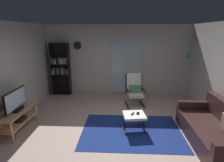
{
  "coord_description": "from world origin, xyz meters",
  "views": [
    {
      "loc": [
        0.11,
        -3.87,
        2.34
      ],
      "look_at": [
        -0.12,
        0.87,
        1.04
      ],
      "focal_mm": 28.81,
      "sensor_mm": 36.0,
      "label": 1
    }
  ],
  "objects": [
    {
      "name": "tv_stand",
      "position": [
        -2.36,
        -0.01,
        0.34
      ],
      "size": [
        0.45,
        1.23,
        0.52
      ],
      "color": "tan",
      "rests_on": "ground"
    },
    {
      "name": "ottoman",
      "position": [
        0.46,
        0.12,
        0.34
      ],
      "size": [
        0.58,
        0.55,
        0.41
      ],
      "color": "white",
      "rests_on": "ground"
    },
    {
      "name": "leather_sofa",
      "position": [
        2.15,
        -0.36,
        0.3
      ],
      "size": [
        0.92,
        1.99,
        0.86
      ],
      "color": "#34201E",
      "rests_on": "ground"
    },
    {
      "name": "tv_remote",
      "position": [
        0.42,
        0.12,
        0.42
      ],
      "size": [
        0.09,
        0.15,
        0.02
      ],
      "primitive_type": "cube",
      "rotation": [
        0.0,
        0.0,
        -0.37
      ],
      "color": "black",
      "rests_on": "ottoman"
    },
    {
      "name": "wall_back",
      "position": [
        0.0,
        2.9,
        1.3
      ],
      "size": [
        5.6,
        0.06,
        2.6
      ],
      "primitive_type": "cube",
      "color": "beige",
      "rests_on": "ground"
    },
    {
      "name": "television",
      "position": [
        -2.36,
        -0.02,
        0.76
      ],
      "size": [
        0.2,
        0.85,
        0.51
      ],
      "color": "black",
      "rests_on": "tv_stand"
    },
    {
      "name": "ground_plane",
      "position": [
        0.0,
        0.0,
        0.0
      ],
      "size": [
        7.02,
        7.02,
        0.0
      ],
      "primitive_type": "plane",
      "color": "#B69A90"
    },
    {
      "name": "glass_door_panel",
      "position": [
        0.31,
        2.83,
        1.05
      ],
      "size": [
        1.1,
        0.01,
        2.0
      ],
      "primitive_type": "cube",
      "color": "silver"
    },
    {
      "name": "area_rug",
      "position": [
        0.4,
        0.05,
        0.0
      ],
      "size": [
        2.39,
        1.69,
        0.01
      ],
      "primitive_type": "cube",
      "color": "navy",
      "rests_on": "ground"
    },
    {
      "name": "wall_clock",
      "position": [
        -1.5,
        2.82,
        1.85
      ],
      "size": [
        0.29,
        0.03,
        0.29
      ],
      "color": "silver"
    },
    {
      "name": "lounge_armchair",
      "position": [
        0.58,
        1.77,
        0.53
      ],
      "size": [
        0.64,
        0.72,
        1.02
      ],
      "color": "black",
      "rests_on": "ground"
    },
    {
      "name": "cell_phone",
      "position": [
        0.55,
        0.17,
        0.42
      ],
      "size": [
        0.09,
        0.15,
        0.01
      ],
      "primitive_type": "cube",
      "rotation": [
        0.0,
        0.0,
        -0.13
      ],
      "color": "black",
      "rests_on": "ottoman"
    },
    {
      "name": "floor_lamp_by_shelf",
      "position": [
        2.35,
        2.11,
        1.51
      ],
      "size": [
        0.22,
        0.22,
        1.8
      ],
      "color": "#A5A5AD",
      "rests_on": "ground"
    },
    {
      "name": "bookshelf_near_tv",
      "position": [
        -2.15,
        2.69,
        1.02
      ],
      "size": [
        0.68,
        0.3,
        1.95
      ],
      "color": "black",
      "rests_on": "ground"
    }
  ]
}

